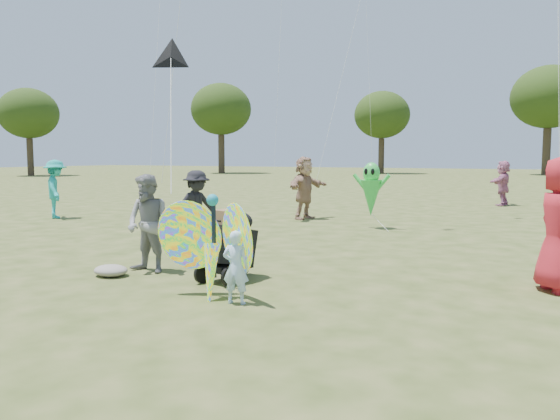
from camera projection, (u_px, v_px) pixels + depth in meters
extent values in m
plane|color=#51592B|center=(239.00, 309.00, 6.81)|extent=(160.00, 160.00, 0.00)
imported|color=#B4DAFF|center=(236.00, 267.00, 7.00)|extent=(0.39, 0.30, 0.96)
imported|color=gray|center=(148.00, 224.00, 8.87)|extent=(0.82, 0.66, 1.61)
ellipsoid|color=gray|center=(111.00, 270.00, 8.66)|extent=(0.57, 0.46, 0.18)
imported|color=red|center=(560.00, 225.00, 7.61)|extent=(0.96, 1.10, 1.90)
imported|color=black|center=(197.00, 207.00, 11.83)|extent=(0.96, 1.18, 1.60)
imported|color=#A57C65|center=(304.00, 188.00, 16.42)|extent=(0.87, 1.83, 1.89)
imported|color=teal|center=(56.00, 189.00, 16.62)|extent=(1.31, 1.25, 1.79)
imported|color=#BA6A92|center=(503.00, 183.00, 20.96)|extent=(0.84, 1.67, 1.73)
cube|color=black|center=(228.00, 245.00, 8.33)|extent=(0.64, 0.94, 0.71)
cube|color=black|center=(228.00, 266.00, 8.37)|extent=(0.56, 0.76, 0.10)
ellipsoid|color=black|center=(237.00, 222.00, 8.52)|extent=(0.51, 0.45, 0.33)
cylinder|color=black|center=(202.00, 273.00, 8.17)|extent=(0.12, 0.30, 0.30)
cylinder|color=black|center=(229.00, 276.00, 7.95)|extent=(0.12, 0.30, 0.30)
cylinder|color=black|center=(244.00, 268.00, 8.77)|extent=(0.10, 0.23, 0.22)
cylinder|color=black|center=(210.00, 220.00, 7.87)|extent=(0.44, 0.13, 0.03)
cube|color=#8E6745|center=(226.00, 218.00, 8.25)|extent=(0.40, 0.35, 0.26)
ellipsoid|color=#FE2866|center=(190.00, 235.00, 7.48)|extent=(0.98, 0.71, 1.24)
ellipsoid|color=#FE2866|center=(237.00, 239.00, 7.13)|extent=(0.98, 0.71, 1.24)
cylinder|color=black|center=(214.00, 241.00, 7.32)|extent=(0.06, 0.06, 1.00)
cone|color=#FE2866|center=(210.00, 278.00, 7.20)|extent=(0.36, 0.49, 0.93)
sphere|color=teal|center=(213.00, 200.00, 7.25)|extent=(0.16, 0.16, 0.16)
cone|color=black|center=(171.00, 57.00, 10.53)|extent=(0.89, 0.62, 0.81)
cylinder|color=silver|center=(171.00, 119.00, 9.63)|extent=(1.29, 1.67, 2.52)
cone|color=green|center=(371.00, 198.00, 14.31)|extent=(0.56, 0.56, 0.95)
ellipsoid|color=green|center=(371.00, 173.00, 14.25)|extent=(0.44, 0.39, 0.57)
ellipsoid|color=black|center=(366.00, 172.00, 14.13)|extent=(0.10, 0.05, 0.17)
ellipsoid|color=black|center=(373.00, 172.00, 14.04)|extent=(0.10, 0.05, 0.17)
cylinder|color=green|center=(360.00, 183.00, 14.41)|extent=(0.43, 0.10, 0.49)
cylinder|color=green|center=(382.00, 183.00, 14.14)|extent=(0.43, 0.10, 0.49)
cylinder|color=silver|center=(379.00, 222.00, 14.06)|extent=(0.61, 0.41, 0.41)
cylinder|color=#3A2D21|center=(221.00, 154.00, 60.10)|extent=(0.70, 0.70, 4.20)
ellipsoid|color=#2B4214|center=(221.00, 109.00, 59.61)|extent=(6.60, 6.60, 5.61)
cylinder|color=#3A2D21|center=(381.00, 156.00, 58.98)|extent=(0.63, 0.63, 3.78)
ellipsoid|color=#2B4214|center=(382.00, 115.00, 58.55)|extent=(5.94, 5.94, 5.05)
cylinder|color=#3A2D21|center=(546.00, 152.00, 54.27)|extent=(0.77, 0.77, 4.62)
ellipsoid|color=#2B4214|center=(549.00, 97.00, 53.74)|extent=(7.26, 7.26, 6.17)
cylinder|color=#3A2D21|center=(30.00, 157.00, 52.36)|extent=(0.59, 0.59, 3.57)
ellipsoid|color=#2B4214|center=(28.00, 113.00, 51.95)|extent=(5.61, 5.61, 4.77)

